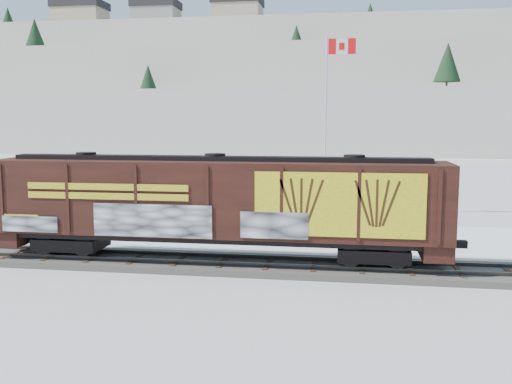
% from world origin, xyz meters
% --- Properties ---
extents(ground, '(500.00, 500.00, 0.00)m').
position_xyz_m(ground, '(0.00, 0.00, 0.00)').
color(ground, white).
rests_on(ground, ground).
extents(rail_track, '(50.00, 3.40, 0.43)m').
position_xyz_m(rail_track, '(0.00, 0.00, 0.15)').
color(rail_track, '#59544C').
rests_on(rail_track, ground).
extents(parking_strip, '(40.00, 8.00, 0.03)m').
position_xyz_m(parking_strip, '(0.00, 7.50, 0.01)').
color(parking_strip, white).
rests_on(parking_strip, ground).
extents(hillside, '(360.00, 110.00, 93.00)m').
position_xyz_m(hillside, '(-0.05, 139.79, 14.37)').
color(hillside, white).
rests_on(hillside, ground).
extents(hopper_railcar, '(19.94, 3.06, 4.51)m').
position_xyz_m(hopper_railcar, '(-2.36, -0.01, 2.95)').
color(hopper_railcar, black).
rests_on(hopper_railcar, rail_track).
extents(flagpole, '(2.30, 0.90, 11.89)m').
position_xyz_m(flagpole, '(2.03, 13.67, 4.42)').
color(flagpole, silver).
rests_on(flagpole, ground).
extents(car_silver, '(4.57, 2.55, 1.47)m').
position_xyz_m(car_silver, '(-9.97, 8.18, 0.77)').
color(car_silver, silver).
rests_on(car_silver, parking_strip).
extents(car_white, '(4.24, 2.33, 1.32)m').
position_xyz_m(car_white, '(-2.38, 6.82, 0.69)').
color(car_white, silver).
rests_on(car_white, parking_strip).
extents(car_dark, '(5.41, 3.95, 1.46)m').
position_xyz_m(car_dark, '(1.28, 7.80, 0.76)').
color(car_dark, black).
rests_on(car_dark, parking_strip).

